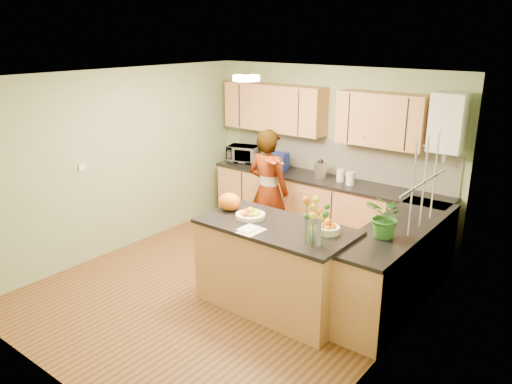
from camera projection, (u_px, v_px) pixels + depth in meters
The scene contains 28 objects.
floor at pixel (232, 287), 6.05m from camera, with size 4.50×4.50×0.00m, color #513417.
ceiling at pixel (228, 76), 5.29m from camera, with size 4.00×4.50×0.02m, color white.
wall_back at pixel (330, 153), 7.36m from camera, with size 4.00×0.02×2.50m, color #8B9E71.
wall_front at pixel (46, 255), 3.98m from camera, with size 4.00×0.02×2.50m, color #8B9E71.
wall_left at pixel (120, 162), 6.84m from camera, with size 0.02×4.50×2.50m, color #8B9E71.
wall_right at pixel (398, 229), 4.50m from camera, with size 0.02×4.50×2.50m, color #8B9E71.
back_counter at pixel (323, 209), 7.31m from camera, with size 3.64×0.62×0.94m.
right_counter at pixel (397, 265), 5.55m from camera, with size 0.62×2.24×0.94m.
splashback at pixel (335, 157), 7.30m from camera, with size 3.60×0.02×0.52m, color white.
upper_cabinets at pixel (315, 112), 7.15m from camera, with size 3.20×0.34×0.70m.
boiler at pixel (448, 123), 6.04m from camera, with size 0.40×0.30×0.86m.
window_right at pixel (425, 182), 4.86m from camera, with size 0.01×1.30×1.05m.
light_switch at pixel (82, 167), 6.37m from camera, with size 0.02×0.09×0.09m, color white.
ceiling_lamp at pixel (246, 78), 5.52m from camera, with size 0.30×0.30×0.07m.
peninsula_island at pixel (275, 266), 5.49m from camera, with size 1.70×0.87×0.97m.
fruit_dish at pixel (250, 214), 5.54m from camera, with size 0.33×0.33×0.12m.
orange_bowl at pixel (328, 227), 5.12m from camera, with size 0.25×0.25×0.14m.
flower_vase at pixel (316, 211), 4.75m from camera, with size 0.28×0.28×0.52m.
orange_bag at pixel (229, 202), 5.76m from camera, with size 0.27×0.23×0.21m, color orange.
papers at pixel (251, 231), 5.18m from camera, with size 0.20×0.28×0.01m, color white.
violinist at pixel (268, 191), 6.86m from camera, with size 0.63×0.41×1.73m, color #EBB690.
violin at pixel (271, 160), 6.41m from camera, with size 0.60×0.24×0.12m, color #571405, non-canonical shape.
microwave at pixel (243, 154), 8.04m from camera, with size 0.48×0.32×0.27m, color white.
blue_box at pixel (277, 161), 7.61m from camera, with size 0.32×0.23×0.26m, color navy.
kettle at pixel (320, 169), 7.14m from camera, with size 0.17×0.17×0.32m.
jar_cream at pixel (341, 175), 7.01m from camera, with size 0.11×0.11×0.17m, color #FAF0C8.
jar_white at pixel (350, 178), 6.84m from camera, with size 0.12×0.12×0.18m, color white.
potted_plant at pixel (387, 217), 5.04m from camera, with size 0.41×0.36×0.46m, color #2C6A23.
Camera 1 is at (3.56, -4.08, 2.95)m, focal length 35.00 mm.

